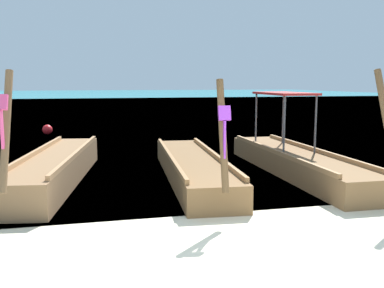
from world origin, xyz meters
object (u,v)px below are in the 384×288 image
object	(u,v)px
longtail_boat_pink_ribbon	(56,168)
longtail_boat_violet_ribbon	(192,168)
mooring_buoy_far	(47,130)
longtail_boat_red_ribbon	(296,160)

from	to	relation	value
longtail_boat_pink_ribbon	longtail_boat_violet_ribbon	size ratio (longest dim) A/B	1.00
mooring_buoy_far	longtail_boat_pink_ribbon	bearing A→B (deg)	-84.07
longtail_boat_violet_ribbon	longtail_boat_red_ribbon	xyz separation A→B (m)	(2.72, 0.00, 0.06)
longtail_boat_pink_ribbon	longtail_boat_red_ribbon	xyz separation A→B (m)	(5.89, -0.39, 0.00)
longtail_boat_red_ribbon	mooring_buoy_far	xyz separation A→B (m)	(-6.92, 10.27, -0.12)
longtail_boat_pink_ribbon	longtail_boat_violet_ribbon	distance (m)	3.20
longtail_boat_violet_ribbon	longtail_boat_red_ribbon	distance (m)	2.72
longtail_boat_red_ribbon	mooring_buoy_far	world-z (taller)	longtail_boat_red_ribbon
longtail_boat_violet_ribbon	longtail_boat_pink_ribbon	bearing A→B (deg)	173.03
longtail_boat_violet_ribbon	mooring_buoy_far	bearing A→B (deg)	112.23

